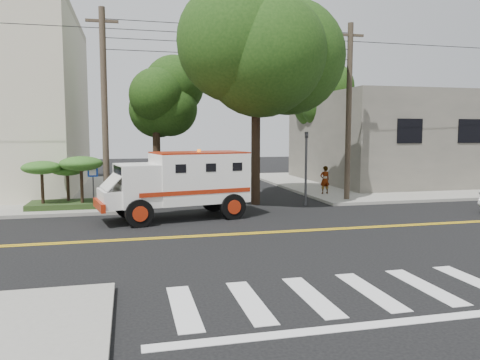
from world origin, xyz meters
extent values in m
plane|color=black|center=(0.00, 0.00, 0.00)|extent=(100.00, 100.00, 0.00)
cube|color=gray|center=(13.50, 13.50, 0.07)|extent=(17.00, 17.00, 0.15)
cube|color=#5E5A50|center=(15.00, 14.00, 3.15)|extent=(14.00, 12.00, 6.00)
cylinder|color=#382D23|center=(-5.60, 6.00, 4.50)|extent=(0.28, 0.28, 9.00)
cylinder|color=#382D23|center=(6.30, 6.20, 4.50)|extent=(0.28, 0.28, 9.00)
cylinder|color=black|center=(1.50, 6.50, 3.50)|extent=(0.44, 0.44, 7.00)
sphere|color=#17340E|center=(1.50, 6.50, 7.00)|extent=(5.32, 5.32, 5.32)
sphere|color=#17340E|center=(2.64, 5.74, 7.57)|extent=(4.56, 4.56, 4.56)
cylinder|color=black|center=(-3.00, 12.00, 2.80)|extent=(0.44, 0.44, 5.60)
sphere|color=#17340E|center=(-3.00, 12.00, 5.60)|extent=(3.92, 3.92, 3.92)
sphere|color=#17340E|center=(-2.16, 11.44, 6.02)|extent=(3.36, 3.36, 3.36)
cylinder|color=black|center=(8.50, 16.00, 2.97)|extent=(0.44, 0.44, 5.95)
sphere|color=#17340E|center=(8.50, 16.00, 5.95)|extent=(4.20, 4.20, 4.20)
sphere|color=#17340E|center=(9.40, 15.40, 6.40)|extent=(3.60, 3.60, 3.60)
cylinder|color=#3F3F42|center=(3.80, 5.60, 1.80)|extent=(0.12, 0.12, 3.60)
imported|color=#3F3F42|center=(3.80, 5.60, 3.15)|extent=(0.15, 0.18, 0.90)
cylinder|color=#3F3F42|center=(-6.20, 6.20, 1.00)|extent=(0.06, 0.06, 2.00)
cube|color=#0C33A5|center=(-6.20, 6.14, 1.80)|extent=(0.45, 0.03, 0.45)
cube|color=#1E3314|center=(-7.50, 6.80, 0.27)|extent=(3.20, 2.00, 0.24)
cylinder|color=black|center=(-8.40, 6.50, 1.15)|extent=(0.14, 0.14, 1.52)
ellipsoid|color=#255319|center=(-8.40, 6.50, 2.00)|extent=(1.73, 1.73, 0.60)
cylinder|color=black|center=(-7.40, 7.20, 1.07)|extent=(0.14, 0.14, 1.36)
ellipsoid|color=#255319|center=(-7.40, 7.20, 1.83)|extent=(1.55, 1.55, 0.54)
cylinder|color=black|center=(-6.70, 6.30, 1.23)|extent=(0.14, 0.14, 1.68)
ellipsoid|color=#255319|center=(-6.70, 6.30, 2.17)|extent=(1.91, 1.91, 0.66)
cube|color=white|center=(-1.74, 3.65, 1.69)|extent=(4.13, 2.92, 2.03)
cube|color=white|center=(-4.30, 3.14, 1.50)|extent=(1.93, 2.39, 1.64)
cube|color=black|center=(-5.03, 2.99, 1.93)|extent=(0.38, 1.62, 0.68)
cube|color=white|center=(-5.29, 2.94, 1.01)|extent=(1.23, 2.06, 0.68)
cube|color=#99210B|center=(-5.76, 2.84, 0.77)|extent=(0.58, 2.07, 0.34)
cube|color=#99210B|center=(-1.74, 3.65, 2.73)|extent=(4.13, 2.92, 0.06)
cylinder|color=black|center=(-4.27, 2.04, 0.53)|extent=(1.10, 0.51, 1.06)
cylinder|color=black|center=(-4.70, 4.16, 0.53)|extent=(1.10, 0.51, 1.06)
cylinder|color=black|center=(-0.49, 2.80, 0.53)|extent=(1.10, 0.51, 1.06)
cylinder|color=black|center=(-0.92, 4.92, 0.53)|extent=(1.10, 0.51, 1.06)
imported|color=gray|center=(6.06, 8.45, 0.93)|extent=(0.60, 0.42, 1.55)
imported|color=gray|center=(9.73, 9.11, 1.09)|extent=(0.95, 0.76, 1.89)
camera|label=1|loc=(-4.63, -15.76, 3.57)|focal=35.00mm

